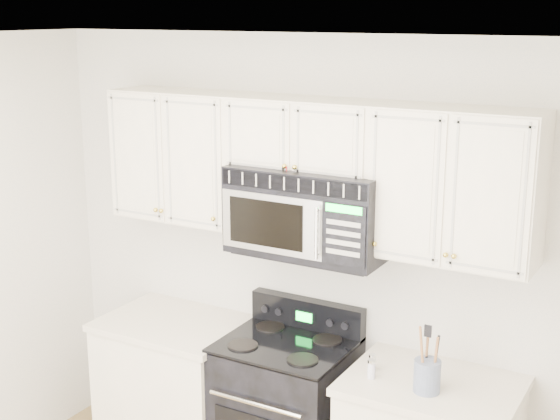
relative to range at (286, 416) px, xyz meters
The scene contains 8 objects.
room 1.67m from the range, 88.04° to the right, with size 3.51×3.51×2.61m.
base_cabinet_left 0.75m from the range, behind, with size 0.86×0.65×0.92m.
range is the anchor object (origin of this frame).
upper_cabinets 1.46m from the range, 69.11° to the left, with size 2.44×0.37×0.75m.
microwave 1.21m from the range, 38.23° to the left, with size 0.84×0.47×0.47m.
utensil_crock 1.01m from the range, ahead, with size 0.13×0.13×0.35m.
shaker_salt 0.72m from the range, ahead, with size 0.04×0.04×0.09m.
shaker_pepper 0.76m from the range, 13.35° to the right, with size 0.04×0.04×0.10m.
Camera 1 is at (1.89, -2.02, 2.72)m, focal length 50.00 mm.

